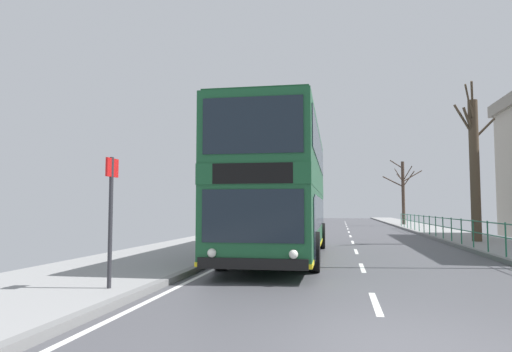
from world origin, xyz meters
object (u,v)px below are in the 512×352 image
(bare_tree_far_00, at_px, (474,166))
(bare_tree_far_01, at_px, (403,190))
(double_decker_bus_main, at_px, (281,189))
(bus_stop_sign_near, at_px, (111,206))

(bare_tree_far_00, xyz_separation_m, bare_tree_far_01, (-0.29, 21.89, -0.25))
(double_decker_bus_main, xyz_separation_m, bare_tree_far_01, (7.76, 28.91, 1.01))
(bus_stop_sign_near, height_order, bare_tree_far_01, bare_tree_far_01)
(double_decker_bus_main, bearing_deg, bare_tree_far_01, 74.98)
(double_decker_bus_main, xyz_separation_m, bare_tree_far_00, (8.05, 7.02, 1.26))
(double_decker_bus_main, height_order, bare_tree_far_01, bare_tree_far_01)
(double_decker_bus_main, relative_size, bus_stop_sign_near, 4.53)
(double_decker_bus_main, bearing_deg, bus_stop_sign_near, -108.19)
(bus_stop_sign_near, bearing_deg, bare_tree_far_01, 74.34)
(bus_stop_sign_near, height_order, bare_tree_far_00, bare_tree_far_00)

